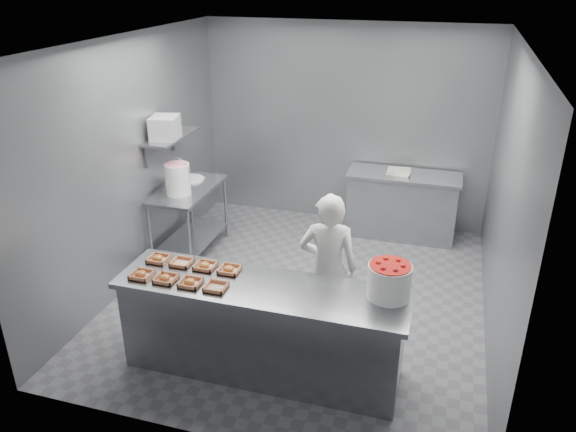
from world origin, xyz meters
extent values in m
plane|color=#4C4C51|center=(0.00, 0.00, 0.00)|extent=(4.50, 4.50, 0.00)
plane|color=white|center=(0.00, 0.00, 2.80)|extent=(4.50, 4.50, 0.00)
cube|color=slate|center=(0.00, 2.25, 1.40)|extent=(4.00, 0.04, 2.80)
cube|color=slate|center=(-2.00, 0.00, 1.40)|extent=(0.04, 4.50, 2.80)
cube|color=slate|center=(2.00, 0.00, 1.40)|extent=(0.04, 4.50, 2.80)
cube|color=slate|center=(0.00, -1.35, 0.88)|extent=(2.60, 0.70, 0.05)
cube|color=slate|center=(0.00, -1.35, 0.42)|extent=(2.50, 0.64, 0.85)
cube|color=slate|center=(-1.65, 0.60, 0.88)|extent=(0.60, 1.20, 0.04)
cube|color=slate|center=(-1.65, 0.60, 0.20)|extent=(0.56, 1.15, 0.03)
cylinder|color=slate|center=(-1.91, 0.04, 0.44)|extent=(0.04, 0.04, 0.88)
cylinder|color=slate|center=(-1.39, 0.04, 0.44)|extent=(0.04, 0.04, 0.88)
cylinder|color=slate|center=(-1.91, 1.16, 0.44)|extent=(0.04, 0.04, 0.88)
cylinder|color=slate|center=(-1.39, 1.16, 0.44)|extent=(0.04, 0.04, 0.88)
cube|color=slate|center=(0.90, 1.90, 0.88)|extent=(1.50, 0.60, 0.05)
cube|color=slate|center=(0.90, 1.90, 0.42)|extent=(1.44, 0.55, 0.85)
cube|color=slate|center=(-1.82, 0.60, 1.55)|extent=(0.35, 0.90, 0.03)
cube|color=tan|center=(-1.08, -1.51, 0.92)|extent=(0.18, 0.18, 0.04)
cube|color=white|center=(-1.03, -1.49, 0.91)|extent=(0.10, 0.06, 0.00)
ellipsoid|color=#C47831|center=(-1.09, -1.51, 0.93)|extent=(0.10, 0.10, 0.05)
cube|color=tan|center=(-0.84, -1.51, 0.92)|extent=(0.18, 0.18, 0.04)
cube|color=white|center=(-0.79, -1.49, 0.91)|extent=(0.10, 0.06, 0.00)
ellipsoid|color=#C47831|center=(-0.85, -1.51, 0.93)|extent=(0.10, 0.10, 0.05)
cube|color=tan|center=(-0.60, -1.51, 0.92)|extent=(0.18, 0.18, 0.04)
cube|color=white|center=(-0.55, -1.49, 0.91)|extent=(0.10, 0.06, 0.00)
ellipsoid|color=#C47831|center=(-0.61, -1.51, 0.93)|extent=(0.10, 0.10, 0.05)
cube|color=tan|center=(-0.36, -1.51, 0.92)|extent=(0.18, 0.18, 0.04)
cube|color=white|center=(-0.31, -1.49, 0.91)|extent=(0.10, 0.06, 0.00)
cube|color=tan|center=(-1.08, -1.19, 0.92)|extent=(0.18, 0.18, 0.04)
cube|color=white|center=(-1.03, -1.18, 0.91)|extent=(0.10, 0.06, 0.00)
ellipsoid|color=#C47831|center=(-1.09, -1.19, 0.93)|extent=(0.10, 0.10, 0.05)
cube|color=tan|center=(-0.84, -1.19, 0.92)|extent=(0.18, 0.18, 0.04)
cube|color=white|center=(-0.79, -1.18, 0.91)|extent=(0.10, 0.06, 0.00)
cube|color=tan|center=(-0.60, -1.19, 0.92)|extent=(0.18, 0.18, 0.04)
cube|color=white|center=(-0.55, -1.18, 0.91)|extent=(0.10, 0.06, 0.00)
ellipsoid|color=#C47831|center=(-0.61, -1.19, 0.93)|extent=(0.10, 0.10, 0.05)
cube|color=tan|center=(-0.36, -1.19, 0.92)|extent=(0.18, 0.18, 0.04)
cube|color=white|center=(-0.31, -1.18, 0.91)|extent=(0.10, 0.06, 0.00)
ellipsoid|color=#C47831|center=(-0.37, -1.19, 0.93)|extent=(0.10, 0.10, 0.05)
imported|color=silver|center=(0.45, -0.67, 0.78)|extent=(0.61, 0.44, 1.55)
cylinder|color=white|center=(1.08, -1.20, 1.05)|extent=(0.37, 0.37, 0.29)
cylinder|color=red|center=(1.08, -1.20, 1.18)|extent=(0.34, 0.34, 0.04)
cylinder|color=white|center=(-1.67, 0.40, 1.09)|extent=(0.30, 0.30, 0.38)
cylinder|color=pink|center=(-1.67, 0.40, 1.27)|extent=(0.28, 0.28, 0.02)
torus|color=slate|center=(-1.67, 0.40, 1.20)|extent=(0.32, 0.01, 0.32)
cylinder|color=white|center=(-1.74, 0.89, 0.91)|extent=(0.43, 0.43, 0.03)
cube|color=#CCB28C|center=(-1.65, 0.94, 0.91)|extent=(0.14, 0.12, 0.02)
cube|color=gray|center=(-1.82, 0.48, 1.70)|extent=(0.38, 0.41, 0.27)
cube|color=silver|center=(0.83, 1.90, 0.93)|extent=(0.32, 0.25, 0.06)
camera|label=1|loc=(1.43, -5.31, 3.46)|focal=35.00mm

